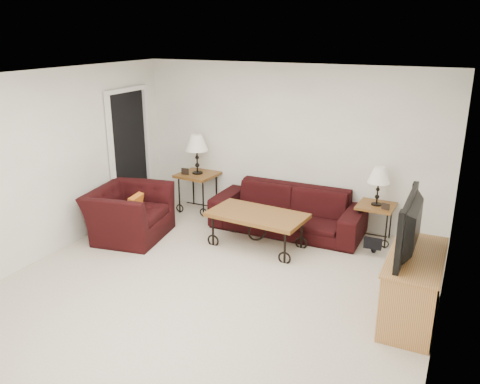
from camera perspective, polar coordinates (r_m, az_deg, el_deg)
name	(u,v)px	position (r m, az deg, el deg)	size (l,w,h in m)	color
ground	(215,286)	(6.10, -2.88, -10.85)	(5.00, 5.00, 0.00)	beige
wall_back	(289,145)	(7.81, 5.72, 5.51)	(5.00, 0.02, 2.50)	white
wall_front	(45,288)	(3.78, -21.76, -10.29)	(5.00, 0.02, 2.50)	white
wall_left	(51,164)	(7.10, -21.15, 3.05)	(0.02, 5.00, 2.50)	white
wall_right	(449,224)	(4.98, 23.16, -3.47)	(0.02, 5.00, 2.50)	white
ceiling	(212,77)	(5.35, -3.32, 13.23)	(5.00, 5.00, 0.00)	white
doorway	(130,154)	(8.31, -12.69, 4.31)	(0.08, 0.94, 2.04)	black
sofa	(287,210)	(7.58, 5.51, -2.09)	(2.32, 0.91, 0.68)	black
side_table_left	(198,192)	(8.41, -4.90, -0.01)	(0.61, 0.61, 0.66)	brown
side_table_right	(375,223)	(7.46, 15.38, -3.49)	(0.52, 0.52, 0.56)	brown
lamp_left	(197,154)	(8.23, -5.03, 4.39)	(0.38, 0.38, 0.66)	black
lamp_right	(378,186)	(7.28, 15.75, 0.65)	(0.32, 0.32, 0.56)	black
photo_frame_left	(185,171)	(8.25, -6.40, 2.39)	(0.13, 0.02, 0.11)	black
photo_frame_right	(385,207)	(7.19, 16.55, -1.63)	(0.11, 0.02, 0.09)	black
coffee_table	(257,230)	(7.03, 1.99, -4.43)	(1.36, 0.74, 0.51)	brown
armchair	(129,213)	(7.50, -12.75, -2.39)	(1.15, 1.01, 0.75)	black
throw_pillow	(135,206)	(7.33, -12.14, -1.64)	(0.34, 0.09, 0.34)	#CF5B1A
tv_stand	(413,287)	(5.63, 19.45, -10.37)	(0.52, 1.24, 0.74)	#BB8E45
television	(418,227)	(5.34, 20.01, -3.81)	(1.11, 0.15, 0.64)	black
backpack	(375,237)	(7.08, 15.40, -5.08)	(0.37, 0.28, 0.48)	black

